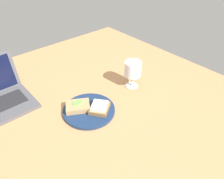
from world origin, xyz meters
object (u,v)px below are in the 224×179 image
object	(u,v)px
sandwich_with_cucumber	(78,106)
wine_glass	(133,70)
plate	(89,110)
sandwich_with_cheese	(100,108)

from	to	relation	value
sandwich_with_cucumber	wine_glass	world-z (taller)	wine_glass
plate	wine_glass	bearing A→B (deg)	2.69
sandwich_with_cheese	sandwich_with_cucumber	distance (cm)	9.87
sandwich_with_cheese	sandwich_with_cucumber	world-z (taller)	same
plate	sandwich_with_cucumber	bearing A→B (deg)	132.65
wine_glass	plate	bearing A→B (deg)	-177.31
sandwich_with_cheese	wine_glass	xyz separation A→B (cm)	(25.49, 4.94, 6.91)
plate	sandwich_with_cucumber	size ratio (longest dim) A/B	1.79
sandwich_with_cheese	plate	bearing A→B (deg)	133.18
sandwich_with_cucumber	wine_glass	distance (cm)	33.03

